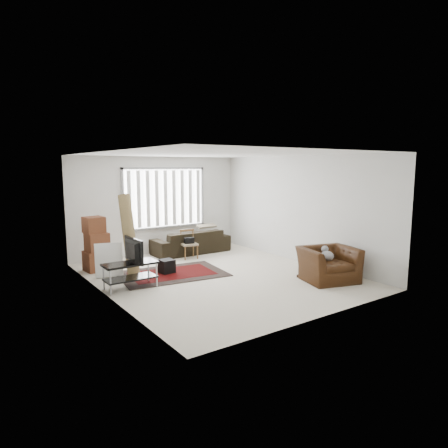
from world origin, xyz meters
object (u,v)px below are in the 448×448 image
object	(u,v)px
sofa	(191,238)
side_chair	(189,243)
armchair	(328,262)
tv_stand	(130,270)
moving_boxes	(96,246)

from	to	relation	value
sofa	side_chair	world-z (taller)	sofa
armchair	sofa	bearing A→B (deg)	120.39
tv_stand	sofa	size ratio (longest dim) A/B	0.48
armchair	tv_stand	bearing A→B (deg)	169.25
moving_boxes	sofa	bearing A→B (deg)	8.45
moving_boxes	side_chair	size ratio (longest dim) A/B	1.68
sofa	side_chair	distance (m)	0.65
tv_stand	moving_boxes	distance (m)	1.80
tv_stand	armchair	xyz separation A→B (m)	(3.69, -1.90, 0.03)
tv_stand	moving_boxes	size ratio (longest dim) A/B	0.83
sofa	moving_boxes	bearing A→B (deg)	8.89
moving_boxes	side_chair	world-z (taller)	moving_boxes
sofa	armchair	bearing A→B (deg)	104.29
sofa	armchair	distance (m)	4.22
tv_stand	armchair	size ratio (longest dim) A/B	0.79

